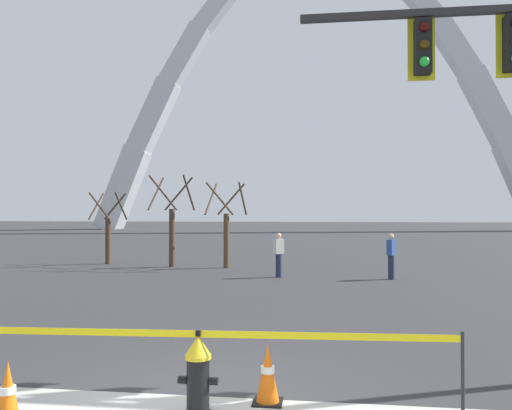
{
  "coord_description": "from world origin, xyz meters",
  "views": [
    {
      "loc": [
        1.56,
        -6.36,
        2.34
      ],
      "look_at": [
        0.03,
        5.0,
        2.5
      ],
      "focal_mm": 36.65,
      "sensor_mm": 36.0,
      "label": 1
    }
  ],
  "objects_px": {
    "monument_arch": "(314,96)",
    "pedestrian_standing_center": "(391,256)",
    "fire_hydrant": "(198,376)",
    "traffic_cone_by_hydrant": "(8,395)",
    "traffic_cone_mid_sidewalk": "(268,374)",
    "pedestrian_walking_left": "(279,255)"
  },
  "relations": [
    {
      "from": "pedestrian_standing_center",
      "to": "pedestrian_walking_left",
      "type": "bearing_deg",
      "value": 179.19
    },
    {
      "from": "fire_hydrant",
      "to": "traffic_cone_mid_sidewalk",
      "type": "distance_m",
      "value": 0.92
    },
    {
      "from": "traffic_cone_by_hydrant",
      "to": "monument_arch",
      "type": "xyz_separation_m",
      "value": [
        1.86,
        64.06,
        17.4
      ]
    },
    {
      "from": "pedestrian_standing_center",
      "to": "traffic_cone_mid_sidewalk",
      "type": "bearing_deg",
      "value": -103.51
    },
    {
      "from": "fire_hydrant",
      "to": "traffic_cone_mid_sidewalk",
      "type": "xyz_separation_m",
      "value": [
        0.74,
        0.53,
        -0.11
      ]
    },
    {
      "from": "traffic_cone_by_hydrant",
      "to": "traffic_cone_mid_sidewalk",
      "type": "bearing_deg",
      "value": 22.22
    },
    {
      "from": "fire_hydrant",
      "to": "traffic_cone_by_hydrant",
      "type": "bearing_deg",
      "value": -163.8
    },
    {
      "from": "fire_hydrant",
      "to": "monument_arch",
      "type": "xyz_separation_m",
      "value": [
        -0.11,
        63.48,
        17.29
      ]
    },
    {
      "from": "traffic_cone_mid_sidewalk",
      "to": "pedestrian_standing_center",
      "type": "distance_m",
      "value": 12.67
    },
    {
      "from": "monument_arch",
      "to": "pedestrian_standing_center",
      "type": "distance_m",
      "value": 53.53
    },
    {
      "from": "traffic_cone_mid_sidewalk",
      "to": "pedestrian_walking_left",
      "type": "distance_m",
      "value": 12.42
    },
    {
      "from": "monument_arch",
      "to": "pedestrian_walking_left",
      "type": "xyz_separation_m",
      "value": [
        -0.14,
        -50.58,
        -16.94
      ]
    },
    {
      "from": "fire_hydrant",
      "to": "pedestrian_standing_center",
      "type": "distance_m",
      "value": 13.38
    },
    {
      "from": "traffic_cone_by_hydrant",
      "to": "pedestrian_walking_left",
      "type": "xyz_separation_m",
      "value": [
        1.73,
        13.48,
        0.46
      ]
    },
    {
      "from": "pedestrian_standing_center",
      "to": "monument_arch",
      "type": "bearing_deg",
      "value": 94.3
    },
    {
      "from": "traffic_cone_by_hydrant",
      "to": "traffic_cone_mid_sidewalk",
      "type": "distance_m",
      "value": 2.93
    },
    {
      "from": "traffic_cone_by_hydrant",
      "to": "monument_arch",
      "type": "bearing_deg",
      "value": 88.33
    },
    {
      "from": "monument_arch",
      "to": "pedestrian_standing_center",
      "type": "xyz_separation_m",
      "value": [
        3.81,
        -50.63,
        -16.94
      ]
    },
    {
      "from": "traffic_cone_mid_sidewalk",
      "to": "pedestrian_walking_left",
      "type": "height_order",
      "value": "pedestrian_walking_left"
    },
    {
      "from": "fire_hydrant",
      "to": "monument_arch",
      "type": "relative_size",
      "value": 0.02
    },
    {
      "from": "fire_hydrant",
      "to": "pedestrian_standing_center",
      "type": "bearing_deg",
      "value": 73.95
    },
    {
      "from": "traffic_cone_mid_sidewalk",
      "to": "fire_hydrant",
      "type": "bearing_deg",
      "value": -144.12
    }
  ]
}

